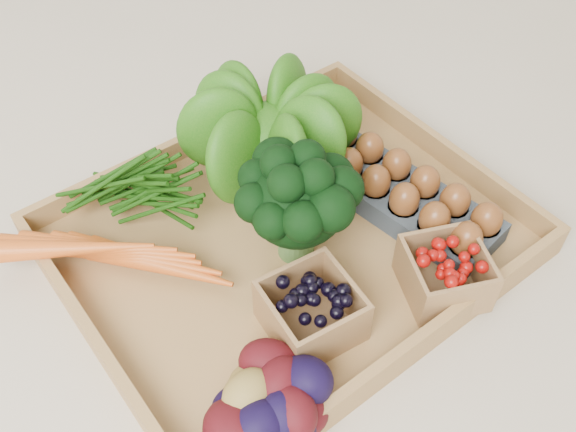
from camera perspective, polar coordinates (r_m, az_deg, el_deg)
ground at (r=0.85m, az=0.00°, el=-2.70°), size 4.00×4.00×0.00m
tray at (r=0.84m, az=0.00°, el=-2.38°), size 0.55×0.45×0.01m
carrots at (r=0.81m, az=-14.11°, el=-3.42°), size 0.21×0.15×0.05m
lettuce at (r=0.87m, az=-1.68°, el=8.48°), size 0.17×0.17×0.17m
broccoli at (r=0.78m, az=0.75°, el=-0.35°), size 0.15×0.15×0.12m
cherry_bowl at (r=0.88m, az=1.40°, el=3.22°), size 0.14×0.14×0.04m
egg_carton at (r=0.88m, az=9.72°, el=1.68°), size 0.14×0.29×0.03m
potatoes at (r=0.66m, az=-1.59°, el=-16.16°), size 0.16×0.16×0.09m
punnet_blackberry at (r=0.73m, az=2.08°, el=-8.40°), size 0.11×0.11×0.07m
punnet_raspberry at (r=0.78m, az=13.77°, el=-4.93°), size 0.12×0.12×0.06m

